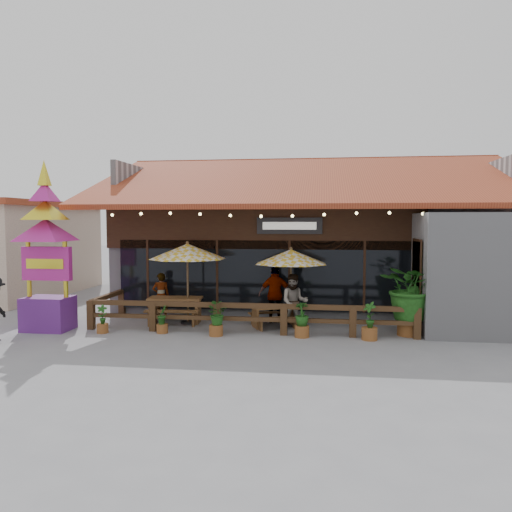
# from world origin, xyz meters

# --- Properties ---
(ground) EXTENTS (100.00, 100.00, 0.00)m
(ground) POSITION_xyz_m (0.00, 0.00, 0.00)
(ground) COLOR gray
(ground) RESTS_ON ground
(restaurant_building) EXTENTS (15.50, 14.73, 6.09)m
(restaurant_building) POSITION_xyz_m (0.26, 6.61, 2.21)
(restaurant_building) COLOR #AFAEB3
(restaurant_building) RESTS_ON ground
(patio_railing) EXTENTS (10.00, 2.60, 0.92)m
(patio_railing) POSITION_xyz_m (-2.25, -0.27, 0.61)
(patio_railing) COLOR #4C331B
(patio_railing) RESTS_ON ground
(umbrella_left) EXTENTS (3.28, 3.28, 2.70)m
(umbrella_left) POSITION_xyz_m (-3.75, 0.76, 2.36)
(umbrella_left) COLOR brown
(umbrella_left) RESTS_ON ground
(umbrella_right) EXTENTS (3.05, 3.05, 2.54)m
(umbrella_right) POSITION_xyz_m (-0.39, 0.86, 2.21)
(umbrella_right) COLOR brown
(umbrella_right) RESTS_ON ground
(picnic_table_left) EXTENTS (1.87, 1.65, 0.84)m
(picnic_table_left) POSITION_xyz_m (-4.21, 0.84, 0.56)
(picnic_table_left) COLOR brown
(picnic_table_left) RESTS_ON ground
(picnic_table_right) EXTENTS (1.73, 1.63, 0.66)m
(picnic_table_right) POSITION_xyz_m (-0.91, 0.60, 0.44)
(picnic_table_right) COLOR brown
(picnic_table_right) RESTS_ON ground
(thai_sign_tower) EXTENTS (2.08, 2.08, 5.59)m
(thai_sign_tower) POSITION_xyz_m (-7.74, -0.80, 2.95)
(thai_sign_tower) COLOR #5E217B
(thai_sign_tower) RESTS_ON ground
(tropical_plant) EXTENTS (2.24, 2.30, 2.43)m
(tropical_plant) POSITION_xyz_m (3.14, -0.07, 1.39)
(tropical_plant) COLOR brown
(tropical_plant) RESTS_ON ground
(diner_a) EXTENTS (0.69, 0.59, 1.59)m
(diner_a) POSITION_xyz_m (-4.88, 1.41, 0.80)
(diner_a) COLOR #331E10
(diner_a) RESTS_ON ground
(diner_b) EXTENTS (0.89, 0.72, 1.74)m
(diner_b) POSITION_xyz_m (-0.23, 0.21, 0.87)
(diner_b) COLOR #331E10
(diner_b) RESTS_ON ground
(diner_c) EXTENTS (1.16, 0.59, 1.89)m
(diner_c) POSITION_xyz_m (-0.92, 1.29, 0.95)
(diner_c) COLOR #331E10
(diner_c) RESTS_ON ground
(planter_a) EXTENTS (0.35, 0.35, 0.85)m
(planter_a) POSITION_xyz_m (-5.92, -0.95, 0.36)
(planter_a) COLOR brown
(planter_a) RESTS_ON ground
(planter_b) EXTENTS (0.34, 0.35, 0.84)m
(planter_b) POSITION_xyz_m (-4.14, -0.73, 0.38)
(planter_b) COLOR brown
(planter_b) RESTS_ON ground
(planter_c) EXTENTS (0.73, 0.68, 0.99)m
(planter_c) POSITION_xyz_m (-2.46, -0.88, 0.56)
(planter_c) COLOR brown
(planter_c) RESTS_ON ground
(planter_d) EXTENTS (0.48, 0.48, 1.04)m
(planter_d) POSITION_xyz_m (0.04, -0.71, 0.50)
(planter_d) COLOR brown
(planter_d) RESTS_ON ground
(planter_e) EXTENTS (0.46, 0.46, 1.09)m
(planter_e) POSITION_xyz_m (1.95, -0.79, 0.46)
(planter_e) COLOR brown
(planter_e) RESTS_ON ground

